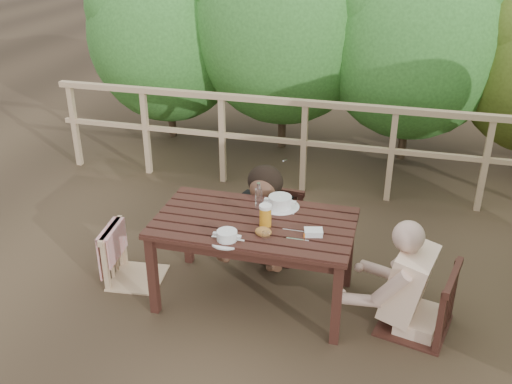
% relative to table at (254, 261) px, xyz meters
% --- Properties ---
extents(ground, '(60.00, 60.00, 0.00)m').
position_rel_table_xyz_m(ground, '(0.00, 0.00, -0.34)').
color(ground, '#463624').
rests_on(ground, ground).
extents(table, '(1.47, 0.82, 0.68)m').
position_rel_table_xyz_m(table, '(0.00, 0.00, 0.00)').
color(table, black).
rests_on(table, ground).
extents(chair_left, '(0.48, 0.48, 0.87)m').
position_rel_table_xyz_m(chair_left, '(-1.00, -0.00, 0.10)').
color(chair_left, tan).
rests_on(chair_left, ground).
extents(chair_far, '(0.52, 0.52, 0.98)m').
position_rel_table_xyz_m(chair_far, '(-0.05, 0.71, 0.15)').
color(chair_far, black).
rests_on(chair_far, ground).
extents(chair_right, '(0.60, 0.60, 1.00)m').
position_rel_table_xyz_m(chair_right, '(1.22, -0.04, 0.16)').
color(chair_right, black).
rests_on(chair_right, ground).
extents(woman, '(0.59, 0.70, 1.34)m').
position_rel_table_xyz_m(woman, '(-0.05, 0.73, 0.33)').
color(woman, black).
rests_on(woman, ground).
extents(diner_right, '(0.79, 0.70, 1.37)m').
position_rel_table_xyz_m(diner_right, '(1.25, -0.04, 0.35)').
color(diner_right, beige).
rests_on(diner_right, ground).
extents(railing, '(5.60, 0.10, 1.01)m').
position_rel_table_xyz_m(railing, '(0.00, 2.00, 0.17)').
color(railing, tan).
rests_on(railing, ground).
extents(soup_near, '(0.24, 0.24, 0.08)m').
position_rel_table_xyz_m(soup_near, '(-0.11, -0.31, 0.38)').
color(soup_near, white).
rests_on(soup_near, table).
extents(soup_far, '(0.30, 0.30, 0.10)m').
position_rel_table_xyz_m(soup_far, '(0.13, 0.26, 0.39)').
color(soup_far, white).
rests_on(soup_far, table).
extents(bread_roll, '(0.12, 0.09, 0.07)m').
position_rel_table_xyz_m(bread_roll, '(0.11, -0.18, 0.37)').
color(bread_roll, '#AA622B').
rests_on(bread_roll, table).
extents(beer_glass, '(0.09, 0.09, 0.17)m').
position_rel_table_xyz_m(beer_glass, '(0.10, -0.05, 0.43)').
color(beer_glass, orange).
rests_on(beer_glass, table).
extents(bottle, '(0.06, 0.06, 0.23)m').
position_rel_table_xyz_m(bottle, '(-0.01, 0.18, 0.46)').
color(bottle, silver).
rests_on(bottle, table).
extents(tumbler, '(0.06, 0.06, 0.07)m').
position_rel_table_xyz_m(tumbler, '(0.15, -0.24, 0.37)').
color(tumbler, white).
rests_on(tumbler, table).
extents(butter_tub, '(0.15, 0.12, 0.06)m').
position_rel_table_xyz_m(butter_tub, '(0.46, -0.10, 0.37)').
color(butter_tub, white).
rests_on(butter_tub, table).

